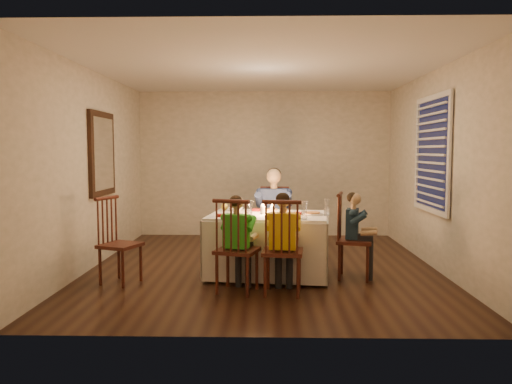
{
  "coord_description": "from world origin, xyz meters",
  "views": [
    {
      "loc": [
        0.06,
        -6.52,
        1.55
      ],
      "look_at": [
        -0.1,
        0.15,
        0.99
      ],
      "focal_mm": 35.0,
      "sensor_mm": 36.0,
      "label": 1
    }
  ],
  "objects_px": {
    "child_yellow": "(282,294)",
    "chair_extra": "(121,283)",
    "adult": "(274,262)",
    "child_green": "(237,292)",
    "chair_adult": "(274,262)",
    "chair_near_right": "(282,294)",
    "chair_end": "(354,278)",
    "chair_near_left": "(237,292)",
    "serving_bowl": "(236,209)",
    "dining_table": "(268,232)",
    "child_teal": "(354,278)"
  },
  "relations": [
    {
      "from": "child_green",
      "to": "chair_near_right",
      "type": "bearing_deg",
      "value": -170.38
    },
    {
      "from": "chair_extra",
      "to": "serving_bowl",
      "type": "xyz_separation_m",
      "value": [
        1.3,
        0.75,
        0.79
      ]
    },
    {
      "from": "dining_table",
      "to": "chair_end",
      "type": "distance_m",
      "value": 1.18
    },
    {
      "from": "dining_table",
      "to": "serving_bowl",
      "type": "bearing_deg",
      "value": 149.26
    },
    {
      "from": "child_green",
      "to": "serving_bowl",
      "type": "height_order",
      "value": "serving_bowl"
    },
    {
      "from": "chair_near_left",
      "to": "child_green",
      "type": "bearing_deg",
      "value": -0.0
    },
    {
      "from": "chair_near_right",
      "to": "serving_bowl",
      "type": "distance_m",
      "value": 1.5
    },
    {
      "from": "dining_table",
      "to": "child_teal",
      "type": "bearing_deg",
      "value": -0.43
    },
    {
      "from": "chair_near_left",
      "to": "child_teal",
      "type": "bearing_deg",
      "value": -139.34
    },
    {
      "from": "dining_table",
      "to": "chair_near_right",
      "type": "distance_m",
      "value": 0.99
    },
    {
      "from": "chair_extra",
      "to": "chair_near_right",
      "type": "bearing_deg",
      "value": -80.55
    },
    {
      "from": "chair_end",
      "to": "child_teal",
      "type": "relative_size",
      "value": 0.99
    },
    {
      "from": "chair_near_right",
      "to": "serving_bowl",
      "type": "relative_size",
      "value": 5.15
    },
    {
      "from": "chair_near_right",
      "to": "adult",
      "type": "distance_m",
      "value": 1.57
    },
    {
      "from": "chair_near_left",
      "to": "serving_bowl",
      "type": "relative_size",
      "value": 5.15
    },
    {
      "from": "adult",
      "to": "child_green",
      "type": "relative_size",
      "value": 1.22
    },
    {
      "from": "adult",
      "to": "child_yellow",
      "type": "xyz_separation_m",
      "value": [
        0.08,
        -1.56,
        0.0
      ]
    },
    {
      "from": "child_green",
      "to": "serving_bowl",
      "type": "bearing_deg",
      "value": -69.09
    },
    {
      "from": "dining_table",
      "to": "child_green",
      "type": "height_order",
      "value": "dining_table"
    },
    {
      "from": "chair_near_left",
      "to": "chair_end",
      "type": "height_order",
      "value": "same"
    },
    {
      "from": "serving_bowl",
      "to": "chair_near_left",
      "type": "bearing_deg",
      "value": -85.61
    },
    {
      "from": "chair_end",
      "to": "child_teal",
      "type": "bearing_deg",
      "value": 0.0
    },
    {
      "from": "dining_table",
      "to": "chair_extra",
      "type": "xyz_separation_m",
      "value": [
        -1.72,
        -0.42,
        -0.54
      ]
    },
    {
      "from": "chair_near_right",
      "to": "child_green",
      "type": "bearing_deg",
      "value": -1.17
    },
    {
      "from": "chair_end",
      "to": "child_yellow",
      "type": "height_order",
      "value": "child_yellow"
    },
    {
      "from": "dining_table",
      "to": "child_green",
      "type": "relative_size",
      "value": 1.48
    },
    {
      "from": "chair_end",
      "to": "chair_adult",
      "type": "bearing_deg",
      "value": 60.59
    },
    {
      "from": "adult",
      "to": "serving_bowl",
      "type": "height_order",
      "value": "serving_bowl"
    },
    {
      "from": "child_yellow",
      "to": "chair_adult",
      "type": "bearing_deg",
      "value": -81.44
    },
    {
      "from": "chair_extra",
      "to": "child_teal",
      "type": "bearing_deg",
      "value": -62.81
    },
    {
      "from": "chair_near_left",
      "to": "chair_end",
      "type": "relative_size",
      "value": 1.0
    },
    {
      "from": "dining_table",
      "to": "chair_end",
      "type": "height_order",
      "value": "dining_table"
    },
    {
      "from": "chair_extra",
      "to": "adult",
      "type": "height_order",
      "value": "adult"
    },
    {
      "from": "chair_near_left",
      "to": "chair_extra",
      "type": "xyz_separation_m",
      "value": [
        -1.38,
        0.33,
        0.0
      ]
    },
    {
      "from": "chair_near_right",
      "to": "chair_end",
      "type": "xyz_separation_m",
      "value": [
        0.89,
        0.68,
        0.0
      ]
    },
    {
      "from": "dining_table",
      "to": "child_teal",
      "type": "relative_size",
      "value": 1.51
    },
    {
      "from": "child_green",
      "to": "serving_bowl",
      "type": "xyz_separation_m",
      "value": [
        -0.08,
        1.08,
        0.79
      ]
    },
    {
      "from": "child_yellow",
      "to": "child_green",
      "type": "bearing_deg",
      "value": -1.17
    },
    {
      "from": "chair_end",
      "to": "child_teal",
      "type": "height_order",
      "value": "child_teal"
    },
    {
      "from": "chair_adult",
      "to": "child_green",
      "type": "distance_m",
      "value": 1.56
    },
    {
      "from": "chair_near_left",
      "to": "chair_end",
      "type": "bearing_deg",
      "value": -139.34
    },
    {
      "from": "dining_table",
      "to": "chair_near_right",
      "type": "height_order",
      "value": "dining_table"
    },
    {
      "from": "dining_table",
      "to": "chair_adult",
      "type": "bearing_deg",
      "value": 91.23
    },
    {
      "from": "adult",
      "to": "child_teal",
      "type": "bearing_deg",
      "value": -37.75
    },
    {
      "from": "chair_adult",
      "to": "child_teal",
      "type": "bearing_deg",
      "value": -37.75
    },
    {
      "from": "serving_bowl",
      "to": "adult",
      "type": "bearing_deg",
      "value": 40.35
    },
    {
      "from": "child_yellow",
      "to": "chair_extra",
      "type": "bearing_deg",
      "value": -6.11
    },
    {
      "from": "chair_end",
      "to": "adult",
      "type": "bearing_deg",
      "value": 60.59
    },
    {
      "from": "chair_near_right",
      "to": "chair_adult",
      "type": "bearing_deg",
      "value": -81.44
    },
    {
      "from": "chair_near_right",
      "to": "child_yellow",
      "type": "distance_m",
      "value": 0.0
    }
  ]
}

